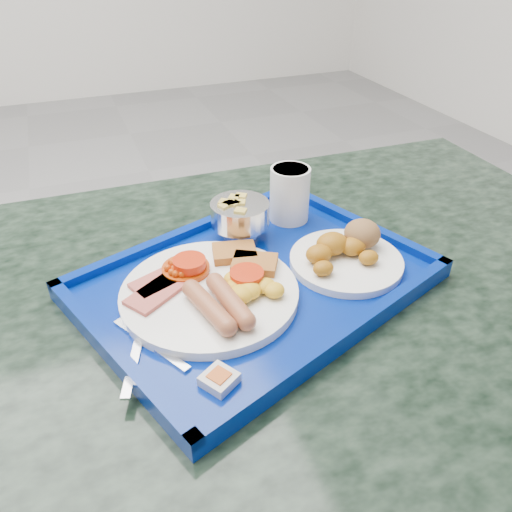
{
  "coord_description": "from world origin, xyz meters",
  "views": [
    {
      "loc": [
        0.26,
        -1.46,
        1.25
      ],
      "look_at": [
        0.48,
        -0.91,
        0.84
      ],
      "focal_mm": 35.0,
      "sensor_mm": 36.0,
      "label": 1
    }
  ],
  "objects_px": {
    "main_plate": "(214,289)",
    "fruit_bowl": "(240,214)",
    "table": "(274,372)",
    "bread_plate": "(347,252)",
    "tray": "(256,281)",
    "juice_cup": "(290,192)"
  },
  "relations": [
    {
      "from": "table",
      "to": "tray",
      "type": "bearing_deg",
      "value": -178.01
    },
    {
      "from": "fruit_bowl",
      "to": "juice_cup",
      "type": "bearing_deg",
      "value": 15.06
    },
    {
      "from": "fruit_bowl",
      "to": "main_plate",
      "type": "bearing_deg",
      "value": -122.72
    },
    {
      "from": "table",
      "to": "main_plate",
      "type": "relative_size",
      "value": 5.05
    },
    {
      "from": "table",
      "to": "fruit_bowl",
      "type": "xyz_separation_m",
      "value": [
        -0.02,
        0.12,
        0.26
      ]
    },
    {
      "from": "table",
      "to": "main_plate",
      "type": "xyz_separation_m",
      "value": [
        -0.11,
        -0.02,
        0.23
      ]
    },
    {
      "from": "bread_plate",
      "to": "juice_cup",
      "type": "height_order",
      "value": "juice_cup"
    },
    {
      "from": "tray",
      "to": "bread_plate",
      "type": "height_order",
      "value": "bread_plate"
    },
    {
      "from": "table",
      "to": "tray",
      "type": "relative_size",
      "value": 2.18
    },
    {
      "from": "table",
      "to": "juice_cup",
      "type": "distance_m",
      "value": 0.32
    },
    {
      "from": "table",
      "to": "main_plate",
      "type": "distance_m",
      "value": 0.26
    },
    {
      "from": "tray",
      "to": "fruit_bowl",
      "type": "xyz_separation_m",
      "value": [
        0.02,
        0.12,
        0.05
      ]
    },
    {
      "from": "bread_plate",
      "to": "fruit_bowl",
      "type": "bearing_deg",
      "value": 134.89
    },
    {
      "from": "bread_plate",
      "to": "juice_cup",
      "type": "bearing_deg",
      "value": 99.57
    },
    {
      "from": "main_plate",
      "to": "fruit_bowl",
      "type": "xyz_separation_m",
      "value": [
        0.09,
        0.14,
        0.03
      ]
    },
    {
      "from": "table",
      "to": "tray",
      "type": "height_order",
      "value": "tray"
    },
    {
      "from": "tray",
      "to": "table",
      "type": "bearing_deg",
      "value": 1.99
    },
    {
      "from": "table",
      "to": "fruit_bowl",
      "type": "distance_m",
      "value": 0.29
    },
    {
      "from": "main_plate",
      "to": "fruit_bowl",
      "type": "distance_m",
      "value": 0.17
    },
    {
      "from": "fruit_bowl",
      "to": "table",
      "type": "bearing_deg",
      "value": -81.26
    },
    {
      "from": "main_plate",
      "to": "bread_plate",
      "type": "height_order",
      "value": "bread_plate"
    },
    {
      "from": "tray",
      "to": "main_plate",
      "type": "bearing_deg",
      "value": -165.62
    }
  ]
}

